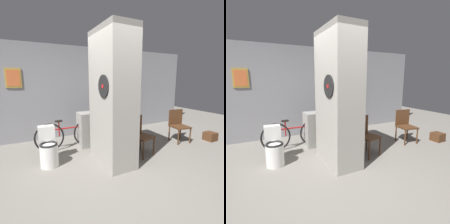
{
  "view_description": "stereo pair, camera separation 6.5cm",
  "coord_description": "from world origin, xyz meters",
  "views": [
    {
      "loc": [
        -1.43,
        -2.46,
        1.68
      ],
      "look_at": [
        0.32,
        0.95,
        0.95
      ],
      "focal_mm": 28.0,
      "sensor_mm": 36.0,
      "label": 1
    },
    {
      "loc": [
        -1.37,
        -2.49,
        1.68
      ],
      "look_at": [
        0.32,
        0.95,
        0.95
      ],
      "focal_mm": 28.0,
      "sensor_mm": 36.0,
      "label": 2
    }
  ],
  "objects": [
    {
      "name": "chair_by_doorway",
      "position": [
        2.26,
        0.8,
        0.47
      ],
      "size": [
        0.49,
        0.49,
        0.86
      ],
      "rotation": [
        0.0,
        0.0,
        -0.14
      ],
      "color": "#4C2D19",
      "rests_on": "ground_plane"
    },
    {
      "name": "chair_near_pillar",
      "position": [
        0.83,
        0.59,
        0.47
      ],
      "size": [
        0.52,
        0.52,
        0.86
      ],
      "rotation": [
        0.0,
        0.0,
        0.26
      ],
      "color": "#4C2D19",
      "rests_on": "ground_plane"
    },
    {
      "name": "bicycle",
      "position": [
        -0.5,
        1.64,
        0.35
      ],
      "size": [
        1.58,
        0.42,
        0.73
      ],
      "color": "black",
      "rests_on": "ground_plane"
    },
    {
      "name": "counter_shelf",
      "position": [
        0.45,
        1.6,
        0.43
      ],
      "size": [
        1.43,
        0.44,
        0.86
      ],
      "color": "gray",
      "rests_on": "ground_plane"
    },
    {
      "name": "ground_plane",
      "position": [
        0.0,
        0.0,
        0.0
      ],
      "size": [
        14.0,
        14.0,
        0.0
      ],
      "primitive_type": "plane",
      "color": "slate"
    },
    {
      "name": "wall_back",
      "position": [
        -0.0,
        2.63,
        1.3
      ],
      "size": [
        8.0,
        0.09,
        2.6
      ],
      "color": "gray",
      "rests_on": "ground_plane"
    },
    {
      "name": "pillar_center",
      "position": [
        0.12,
        0.55,
        1.3
      ],
      "size": [
        0.58,
        1.1,
        2.6
      ],
      "color": "gray",
      "rests_on": "ground_plane"
    },
    {
      "name": "floor_crate",
      "position": [
        3.1,
        0.41,
        0.11
      ],
      "size": [
        0.28,
        0.28,
        0.23
      ],
      "color": "#4C2D19",
      "rests_on": "ground_plane"
    },
    {
      "name": "bottle_tall",
      "position": [
        0.6,
        1.66,
        0.96
      ],
      "size": [
        0.09,
        0.09,
        0.28
      ],
      "color": "#267233",
      "rests_on": "counter_shelf"
    },
    {
      "name": "toilet",
      "position": [
        -1.07,
        0.97,
        0.33
      ],
      "size": [
        0.34,
        0.5,
        0.75
      ],
      "color": "silver",
      "rests_on": "ground_plane"
    }
  ]
}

